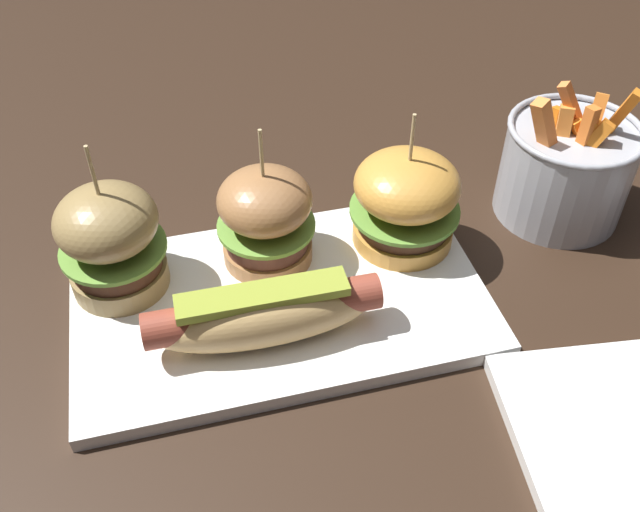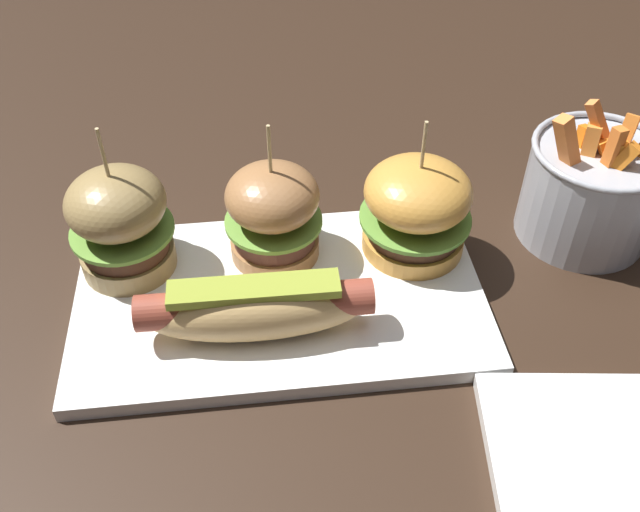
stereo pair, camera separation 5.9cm
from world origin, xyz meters
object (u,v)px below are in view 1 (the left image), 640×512
(hot_dog, at_px, (264,314))
(slider_right, at_px, (406,200))
(platter_main, at_px, (281,302))
(fries_bucket, at_px, (566,168))
(slider_left, at_px, (111,240))
(slider_center, at_px, (266,217))

(hot_dog, distance_m, slider_right, 0.17)
(platter_main, bearing_deg, slider_right, 20.13)
(platter_main, distance_m, hot_dog, 0.06)
(slider_right, relative_size, fries_bucket, 0.93)
(slider_left, xyz_separation_m, fries_bucket, (0.43, 0.01, -0.01))
(slider_left, distance_m, slider_center, 0.13)
(hot_dog, relative_size, slider_left, 1.31)
(platter_main, relative_size, slider_right, 2.63)
(hot_dog, bearing_deg, slider_right, 30.74)
(slider_left, relative_size, slider_center, 1.06)
(hot_dog, bearing_deg, platter_main, 63.04)
(slider_center, xyz_separation_m, slider_right, (0.13, -0.01, -0.00))
(platter_main, height_order, slider_center, slider_center)
(slider_left, relative_size, fries_bucket, 1.00)
(platter_main, xyz_separation_m, slider_center, (-0.00, 0.05, 0.05))
(platter_main, distance_m, fries_bucket, 0.31)
(slider_right, xyz_separation_m, fries_bucket, (0.17, 0.02, -0.01))
(platter_main, distance_m, slider_left, 0.15)
(slider_right, bearing_deg, slider_left, 178.98)
(fries_bucket, bearing_deg, platter_main, -167.88)
(slider_left, relative_size, slider_right, 1.07)
(platter_main, height_order, slider_right, slider_right)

